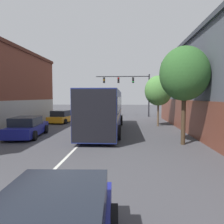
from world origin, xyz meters
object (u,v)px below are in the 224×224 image
(parked_car_left_mid, at_px, (27,127))
(street_tree_near, at_px, (184,74))
(bus, at_px, (104,109))
(traffic_signal_gantry, at_px, (131,85))
(street_tree_far, at_px, (158,91))
(parked_car_left_near, at_px, (62,117))

(parked_car_left_mid, relative_size, street_tree_near, 0.84)
(bus, bearing_deg, traffic_signal_gantry, -10.41)
(street_tree_near, distance_m, street_tree_far, 8.15)
(bus, xyz_separation_m, street_tree_near, (5.18, -4.78, 2.29))
(parked_car_left_near, bearing_deg, traffic_signal_gantry, -37.22)
(parked_car_left_mid, height_order, street_tree_far, street_tree_far)
(bus, distance_m, traffic_signal_gantry, 14.01)
(parked_car_left_mid, bearing_deg, bus, -66.87)
(parked_car_left_mid, xyz_separation_m, street_tree_near, (10.37, -1.85, 3.48))
(traffic_signal_gantry, height_order, street_tree_near, traffic_signal_gantry)
(parked_car_left_near, relative_size, street_tree_near, 0.73)
(bus, distance_m, street_tree_near, 7.41)
(parked_car_left_mid, bearing_deg, street_tree_near, -106.43)
(parked_car_left_near, distance_m, street_tree_near, 15.14)
(parked_car_left_mid, xyz_separation_m, traffic_signal_gantry, (7.60, 16.48, 3.82))
(traffic_signal_gantry, bearing_deg, parked_car_left_mid, -114.74)
(parked_car_left_mid, bearing_deg, traffic_signal_gantry, -31.07)
(traffic_signal_gantry, xyz_separation_m, street_tree_near, (2.78, -18.33, -0.34))
(bus, xyz_separation_m, traffic_signal_gantry, (2.41, 13.55, 2.63))
(parked_car_left_near, distance_m, street_tree_far, 10.75)
(street_tree_near, bearing_deg, parked_car_left_near, 135.27)
(traffic_signal_gantry, bearing_deg, parked_car_left_near, -133.97)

